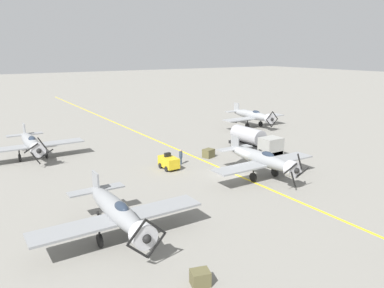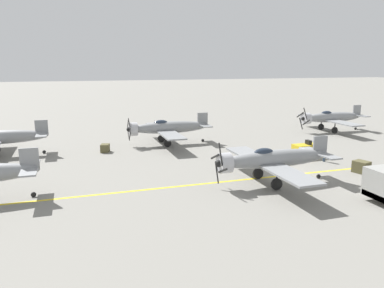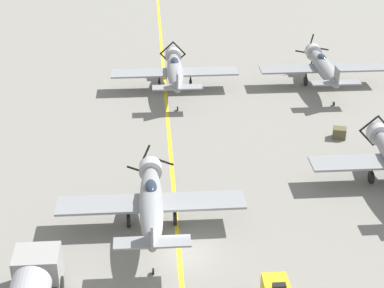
% 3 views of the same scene
% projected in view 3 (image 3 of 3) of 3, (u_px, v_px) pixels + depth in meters
% --- Properties ---
extents(ground_plane, '(400.00, 400.00, 0.00)m').
position_uv_depth(ground_plane, '(179.00, 253.00, 38.98)').
color(ground_plane, gray).
extents(taxiway_stripe, '(0.30, 160.00, 0.01)m').
position_uv_depth(taxiway_stripe, '(179.00, 253.00, 38.98)').
color(taxiway_stripe, yellow).
rests_on(taxiway_stripe, ground).
extents(airplane_mid_center, '(12.00, 9.98, 3.69)m').
position_uv_depth(airplane_mid_center, '(151.00, 202.00, 40.33)').
color(airplane_mid_center, gray).
rests_on(airplane_mid_center, ground).
extents(airplane_far_right, '(12.00, 9.98, 3.78)m').
position_uv_depth(airplane_far_right, '(323.00, 67.00, 61.28)').
color(airplane_far_right, gray).
rests_on(airplane_far_right, ground).
extents(airplane_far_center, '(12.00, 9.98, 3.65)m').
position_uv_depth(airplane_far_center, '(175.00, 71.00, 60.35)').
color(airplane_far_center, gray).
rests_on(airplane_far_center, ground).
extents(supply_crate_mid_lane, '(1.25, 1.13, 0.88)m').
position_uv_depth(supply_crate_mid_lane, '(339.00, 133.00, 52.33)').
color(supply_crate_mid_lane, brown).
rests_on(supply_crate_mid_lane, ground).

